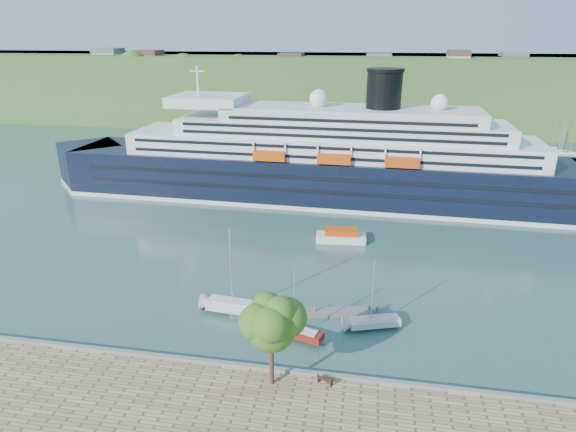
# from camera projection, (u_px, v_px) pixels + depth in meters

# --- Properties ---
(ground) EXTENTS (400.00, 400.00, 0.00)m
(ground) POSITION_uv_depth(u_px,v_px,m) (267.00, 376.00, 47.26)
(ground) COLOR #30564C
(ground) RESTS_ON ground
(far_hillside) EXTENTS (400.00, 50.00, 24.00)m
(far_hillside) POSITION_uv_depth(u_px,v_px,m) (349.00, 89.00, 176.43)
(far_hillside) COLOR #386327
(far_hillside) RESTS_ON ground
(quay_coping) EXTENTS (220.00, 0.50, 0.30)m
(quay_coping) POSITION_uv_depth(u_px,v_px,m) (266.00, 368.00, 46.66)
(quay_coping) COLOR slate
(quay_coping) RESTS_ON promenade
(cruise_ship) EXTENTS (114.71, 19.76, 25.67)m
(cruise_ship) POSITION_uv_depth(u_px,v_px,m) (318.00, 136.00, 93.49)
(cruise_ship) COLOR black
(cruise_ship) RESTS_ON ground
(park_bench) EXTENTS (1.67, 1.15, 0.99)m
(park_bench) POSITION_uv_depth(u_px,v_px,m) (325.00, 379.00, 44.65)
(park_bench) COLOR #3F2012
(park_bench) RESTS_ON promenade
(promenade_tree) EXTENTS (6.08, 6.08, 10.07)m
(promenade_tree) POSITION_uv_depth(u_px,v_px,m) (271.00, 338.00, 43.09)
(promenade_tree) COLOR #32671B
(promenade_tree) RESTS_ON promenade
(floating_pontoon) EXTENTS (16.78, 5.10, 0.37)m
(floating_pontoon) POSITION_uv_depth(u_px,v_px,m) (300.00, 313.00, 57.66)
(floating_pontoon) COLOR slate
(floating_pontoon) RESTS_ON ground
(sailboat_white_near) EXTENTS (8.40, 3.11, 10.60)m
(sailboat_white_near) POSITION_uv_depth(u_px,v_px,m) (236.00, 275.00, 55.81)
(sailboat_white_near) COLOR silver
(sailboat_white_near) RESTS_ON ground
(sailboat_red) EXTENTS (6.52, 3.44, 8.12)m
(sailboat_red) POSITION_uv_depth(u_px,v_px,m) (298.00, 307.00, 51.58)
(sailboat_red) COLOR maroon
(sailboat_red) RESTS_ON ground
(sailboat_white_far) EXTENTS (6.65, 3.71, 8.29)m
(sailboat_white_far) POSITION_uv_depth(u_px,v_px,m) (376.00, 296.00, 53.48)
(sailboat_white_far) COLOR silver
(sailboat_white_far) RESTS_ON ground
(tender_launch) EXTENTS (8.16, 3.30, 2.21)m
(tender_launch) POSITION_uv_depth(u_px,v_px,m) (341.00, 235.00, 77.32)
(tender_launch) COLOR #D3460C
(tender_launch) RESTS_ON ground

